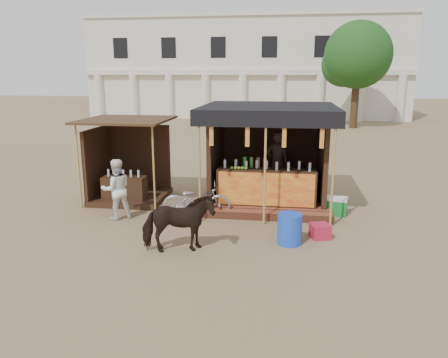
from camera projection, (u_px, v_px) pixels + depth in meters
name	position (u px, v px, depth m)	size (l,w,h in m)	color
ground	(214.00, 246.00, 9.43)	(120.00, 120.00, 0.00)	#846B4C
main_stall	(268.00, 168.00, 12.28)	(3.60, 3.61, 2.78)	brown
secondary_stall	(125.00, 171.00, 12.78)	(2.40, 2.40, 2.38)	#342012
cow	(178.00, 224.00, 8.95)	(0.67, 1.48, 1.25)	black
motorbike	(197.00, 200.00, 11.22)	(0.61, 1.75, 0.92)	#9B99A2
bystander	(116.00, 189.00, 11.02)	(0.75, 0.59, 1.55)	white
blue_barrel	(290.00, 229.00, 9.46)	(0.53, 0.53, 0.68)	blue
red_crate	(320.00, 231.00, 9.85)	(0.40, 0.42, 0.32)	#AD1C36
cooler	(335.00, 206.00, 11.49)	(0.72, 0.57, 0.46)	#1B7B2F
background_building	(247.00, 69.00, 37.57)	(26.00, 7.45, 8.18)	silver
tree	(355.00, 58.00, 28.84)	(4.50, 4.40, 7.00)	#382314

